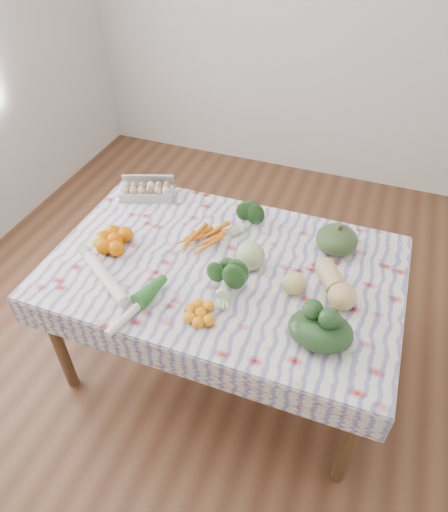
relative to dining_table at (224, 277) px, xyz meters
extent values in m
plane|color=#54301D|center=(0.00, 0.00, -0.68)|extent=(4.50, 4.50, 0.00)
cube|color=silver|center=(0.00, 2.25, 0.72)|extent=(4.00, 0.04, 2.80)
cube|color=brown|center=(0.00, 0.00, 0.05)|extent=(1.60, 1.00, 0.04)
cylinder|color=brown|center=(-0.74, -0.44, -0.32)|extent=(0.06, 0.06, 0.71)
cylinder|color=brown|center=(0.74, -0.44, -0.32)|extent=(0.06, 0.06, 0.71)
cylinder|color=brown|center=(-0.74, 0.44, -0.32)|extent=(0.06, 0.06, 0.71)
cylinder|color=brown|center=(0.74, 0.44, -0.32)|extent=(0.06, 0.06, 0.71)
cube|color=white|center=(0.00, 0.00, 0.08)|extent=(1.66, 1.06, 0.01)
cube|color=#B3B4AF|center=(-0.60, 0.37, 0.12)|extent=(0.32, 0.21, 0.08)
cube|color=orange|center=(-0.16, 0.12, 0.11)|extent=(0.30, 0.29, 0.04)
ellipsoid|color=#183814|center=(0.00, 0.30, 0.15)|extent=(0.18, 0.17, 0.13)
ellipsoid|color=#395228|center=(0.48, 0.30, 0.15)|extent=(0.24, 0.24, 0.13)
sphere|color=#B2C67F|center=(0.12, 0.03, 0.15)|extent=(0.15, 0.15, 0.14)
ellipsoid|color=#DCB770|center=(0.52, 0.00, 0.15)|extent=(0.25, 0.29, 0.12)
cube|color=#E96B00|center=(-0.55, -0.06, 0.13)|extent=(0.28, 0.28, 0.08)
ellipsoid|color=#224F1D|center=(0.06, -0.17, 0.14)|extent=(0.20, 0.20, 0.12)
cube|color=orange|center=(0.02, -0.33, 0.11)|extent=(0.23, 0.23, 0.05)
sphere|color=#D7C36C|center=(0.35, -0.06, 0.14)|extent=(0.14, 0.14, 0.11)
ellipsoid|color=#1B3618|center=(0.51, -0.28, 0.14)|extent=(0.26, 0.21, 0.12)
cylinder|color=white|center=(-0.46, -0.29, 0.11)|extent=(0.35, 0.26, 0.06)
cylinder|color=white|center=(-0.25, -0.40, 0.10)|extent=(0.12, 0.36, 0.04)
camera|label=1|loc=(0.55, -1.49, 1.57)|focal=32.00mm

